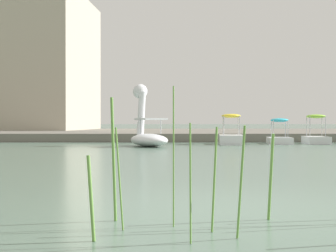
% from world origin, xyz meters
% --- Properties ---
extents(ground_plane, '(554.69, 554.69, 0.00)m').
position_xyz_m(ground_plane, '(0.00, 0.00, 0.00)').
color(ground_plane, '#567060').
extents(shore_bank_far, '(132.68, 21.58, 0.48)m').
position_xyz_m(shore_bank_far, '(0.00, 32.13, 0.24)').
color(shore_bank_far, '#6B665B').
rests_on(shore_bank_far, ground_plane).
extents(swan_boat, '(2.50, 3.11, 2.95)m').
position_xyz_m(swan_boat, '(-1.86, 16.79, 0.74)').
color(swan_boat, white).
rests_on(swan_boat, ground_plane).
extents(pedal_boat_yellow, '(1.35, 2.24, 1.54)m').
position_xyz_m(pedal_boat_yellow, '(2.32, 18.92, 0.44)').
color(pedal_boat_yellow, white).
rests_on(pedal_boat_yellow, ground_plane).
extents(pedal_boat_cyan, '(1.34, 2.02, 1.33)m').
position_xyz_m(pedal_boat_cyan, '(4.86, 19.32, 0.40)').
color(pedal_boat_cyan, white).
rests_on(pedal_boat_cyan, ground_plane).
extents(pedal_boat_lime, '(1.18, 1.94, 1.53)m').
position_xyz_m(pedal_boat_lime, '(6.79, 19.47, 0.41)').
color(pedal_boat_lime, white).
rests_on(pedal_boat_lime, ground_plane).
extents(reed_clump_foreground, '(3.47, 1.30, 1.56)m').
position_xyz_m(reed_clump_foreground, '(-0.03, -1.20, 0.57)').
color(reed_clump_foreground, '#669942').
rests_on(reed_clump_foreground, ground_plane).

